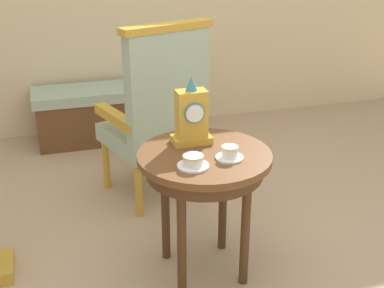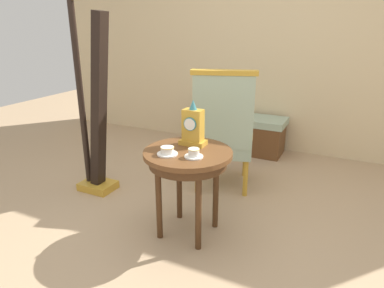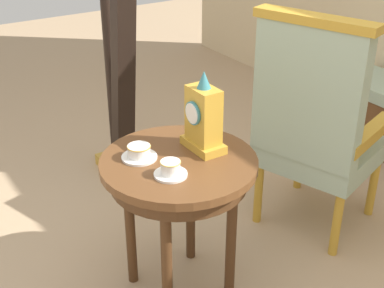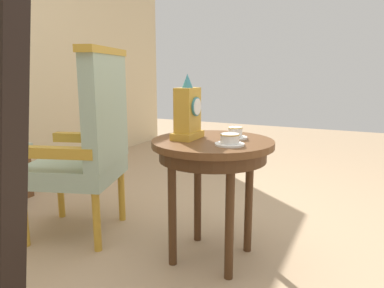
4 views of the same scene
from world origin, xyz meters
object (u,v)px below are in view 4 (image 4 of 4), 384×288
object	(u,v)px
teacup_right	(235,133)
mantel_clock	(188,113)
armchair	(89,141)
side_table	(212,156)
teacup_left	(230,140)

from	to	relation	value
teacup_right	mantel_clock	xyz separation A→B (m)	(-0.11, 0.22, 0.11)
teacup_right	armchair	distance (m)	0.90
side_table	teacup_left	bearing A→B (deg)	-126.41
teacup_left	mantel_clock	world-z (taller)	mantel_clock
side_table	teacup_right	xyz separation A→B (m)	(0.09, -0.09, 0.11)
side_table	armchair	size ratio (longest dim) A/B	0.58
side_table	armchair	bearing A→B (deg)	92.79
mantel_clock	armchair	world-z (taller)	armchair
armchair	side_table	bearing A→B (deg)	-87.21
side_table	mantel_clock	xyz separation A→B (m)	(-0.02, 0.13, 0.22)
mantel_clock	teacup_left	bearing A→B (deg)	-105.02
side_table	teacup_left	size ratio (longest dim) A/B	4.61
teacup_left	armchair	distance (m)	0.93
teacup_left	armchair	bearing A→B (deg)	86.60
armchair	mantel_clock	bearing A→B (deg)	-88.73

